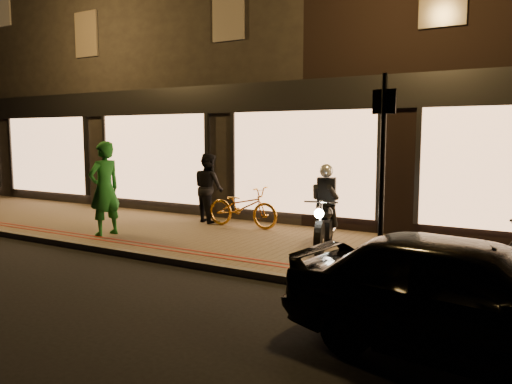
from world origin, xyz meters
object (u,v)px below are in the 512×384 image
at_px(bicycle_gold, 242,207).
at_px(parked_car, 470,298).
at_px(person_green, 105,189).
at_px(sign_post, 382,166).
at_px(motorcycle, 325,216).

height_order(bicycle_gold, parked_car, parked_car).
distance_m(person_green, parked_car, 7.83).
relative_size(sign_post, person_green, 1.50).
relative_size(bicycle_gold, parked_car, 0.48).
height_order(sign_post, person_green, sign_post).
xyz_separation_m(bicycle_gold, parked_car, (5.44, -4.50, 0.04)).
relative_size(motorcycle, person_green, 0.95).
bearing_deg(bicycle_gold, sign_post, -123.44).
distance_m(motorcycle, parked_car, 4.53).
distance_m(sign_post, parked_car, 2.72).
height_order(sign_post, bicycle_gold, sign_post).
distance_m(motorcycle, bicycle_gold, 2.71).
distance_m(bicycle_gold, person_green, 3.08).
bearing_deg(sign_post, parked_car, -53.10).
xyz_separation_m(person_green, parked_car, (7.48, -2.25, -0.48)).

